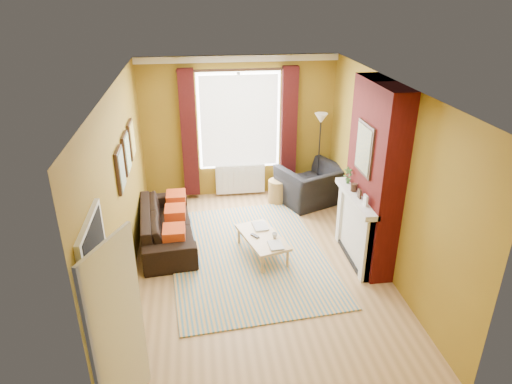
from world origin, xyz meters
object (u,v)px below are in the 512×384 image
(sofa, at_px, (167,225))
(floor_lamp, at_px, (320,132))
(wicker_stool, at_px, (278,191))
(coffee_table, at_px, (262,238))
(armchair, at_px, (311,185))

(sofa, bearing_deg, floor_lamp, -69.93)
(wicker_stool, distance_m, floor_lamp, 1.43)
(coffee_table, distance_m, wicker_stool, 2.01)
(sofa, bearing_deg, coffee_table, -119.02)
(armchair, bearing_deg, floor_lamp, -147.56)
(armchair, distance_m, floor_lamp, 1.05)
(armchair, xyz_separation_m, coffee_table, (-1.25, -1.79, -0.06))
(floor_lamp, bearing_deg, armchair, -124.30)
(armchair, bearing_deg, sofa, -1.29)
(wicker_stool, relative_size, floor_lamp, 0.27)
(sofa, distance_m, wicker_stool, 2.46)
(sofa, relative_size, coffee_table, 1.80)
(sofa, bearing_deg, armchair, -73.28)
(sofa, distance_m, floor_lamp, 3.45)
(sofa, relative_size, wicker_stool, 4.54)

